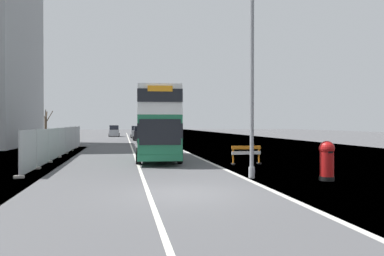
{
  "coord_description": "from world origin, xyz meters",
  "views": [
    {
      "loc": [
        -2.06,
        -13.04,
        2.47
      ],
      "look_at": [
        1.83,
        8.03,
        2.2
      ],
      "focal_mm": 35.04,
      "sensor_mm": 36.0,
      "label": 1
    }
  ],
  "objects_px": {
    "double_decker_bus": "(158,123)",
    "car_oncoming_near": "(145,135)",
    "lamppost_foreground": "(252,77)",
    "car_far_side": "(114,131)",
    "red_pillar_postbox": "(327,159)",
    "roadworks_barrier": "(246,153)",
    "car_receding_far": "(137,132)",
    "car_receding_mid": "(140,134)"
  },
  "relations": [
    {
      "from": "lamppost_foreground",
      "to": "red_pillar_postbox",
      "type": "height_order",
      "value": "lamppost_foreground"
    },
    {
      "from": "car_receding_mid",
      "to": "car_receding_far",
      "type": "xyz_separation_m",
      "value": [
        -0.15,
        8.92,
        -0.0
      ]
    },
    {
      "from": "car_oncoming_near",
      "to": "car_receding_far",
      "type": "bearing_deg",
      "value": 91.25
    },
    {
      "from": "lamppost_foreground",
      "to": "car_far_side",
      "type": "xyz_separation_m",
      "value": [
        -7.32,
        55.52,
        -3.58
      ]
    },
    {
      "from": "lamppost_foreground",
      "to": "car_far_side",
      "type": "height_order",
      "value": "lamppost_foreground"
    },
    {
      "from": "red_pillar_postbox",
      "to": "car_far_side",
      "type": "bearing_deg",
      "value": 100.25
    },
    {
      "from": "red_pillar_postbox",
      "to": "car_receding_mid",
      "type": "distance_m",
      "value": 40.55
    },
    {
      "from": "car_receding_far",
      "to": "double_decker_bus",
      "type": "bearing_deg",
      "value": -89.81
    },
    {
      "from": "double_decker_bus",
      "to": "red_pillar_postbox",
      "type": "height_order",
      "value": "double_decker_bus"
    },
    {
      "from": "red_pillar_postbox",
      "to": "lamppost_foreground",
      "type": "bearing_deg",
      "value": 156.88
    },
    {
      "from": "car_oncoming_near",
      "to": "car_far_side",
      "type": "relative_size",
      "value": 1.05
    },
    {
      "from": "car_far_side",
      "to": "roadworks_barrier",
      "type": "bearing_deg",
      "value": -79.87
    },
    {
      "from": "car_receding_mid",
      "to": "car_receding_far",
      "type": "height_order",
      "value": "car_receding_mid"
    },
    {
      "from": "double_decker_bus",
      "to": "roadworks_barrier",
      "type": "xyz_separation_m",
      "value": [
        4.91,
        -4.23,
        -1.8
      ]
    },
    {
      "from": "double_decker_bus",
      "to": "red_pillar_postbox",
      "type": "bearing_deg",
      "value": -60.46
    },
    {
      "from": "car_far_side",
      "to": "red_pillar_postbox",
      "type": "bearing_deg",
      "value": -79.75
    },
    {
      "from": "car_receding_far",
      "to": "car_far_side",
      "type": "bearing_deg",
      "value": 116.62
    },
    {
      "from": "lamppost_foreground",
      "to": "car_oncoming_near",
      "type": "xyz_separation_m",
      "value": [
        -3.02,
        29.49,
        -3.55
      ]
    },
    {
      "from": "car_oncoming_near",
      "to": "car_far_side",
      "type": "height_order",
      "value": "car_oncoming_near"
    },
    {
      "from": "red_pillar_postbox",
      "to": "roadworks_barrier",
      "type": "bearing_deg",
      "value": 101.15
    },
    {
      "from": "double_decker_bus",
      "to": "car_receding_far",
      "type": "xyz_separation_m",
      "value": [
        -0.12,
        37.98,
        -1.54
      ]
    },
    {
      "from": "red_pillar_postbox",
      "to": "car_receding_mid",
      "type": "height_order",
      "value": "car_receding_mid"
    },
    {
      "from": "car_receding_mid",
      "to": "car_far_side",
      "type": "distance_m",
      "value": 17.19
    },
    {
      "from": "double_decker_bus",
      "to": "car_far_side",
      "type": "relative_size",
      "value": 2.41
    },
    {
      "from": "roadworks_barrier",
      "to": "car_receding_mid",
      "type": "relative_size",
      "value": 0.48
    },
    {
      "from": "car_far_side",
      "to": "car_oncoming_near",
      "type": "bearing_deg",
      "value": -80.62
    },
    {
      "from": "roadworks_barrier",
      "to": "car_far_side",
      "type": "height_order",
      "value": "car_far_side"
    },
    {
      "from": "car_oncoming_near",
      "to": "car_receding_far",
      "type": "distance_m",
      "value": 18.25
    },
    {
      "from": "lamppost_foreground",
      "to": "car_receding_far",
      "type": "height_order",
      "value": "lamppost_foreground"
    },
    {
      "from": "double_decker_bus",
      "to": "lamppost_foreground",
      "type": "bearing_deg",
      "value": -71.35
    },
    {
      "from": "lamppost_foreground",
      "to": "car_receding_far",
      "type": "relative_size",
      "value": 2.28
    },
    {
      "from": "red_pillar_postbox",
      "to": "car_receding_far",
      "type": "bearing_deg",
      "value": 97.4
    },
    {
      "from": "roadworks_barrier",
      "to": "car_receding_far",
      "type": "xyz_separation_m",
      "value": [
        -5.03,
        42.21,
        0.26
      ]
    },
    {
      "from": "double_decker_bus",
      "to": "car_oncoming_near",
      "type": "bearing_deg",
      "value": 89.2
    },
    {
      "from": "lamppost_foreground",
      "to": "car_receding_mid",
      "type": "relative_size",
      "value": 2.5
    },
    {
      "from": "double_decker_bus",
      "to": "lamppost_foreground",
      "type": "distance_m",
      "value": 10.5
    },
    {
      "from": "car_receding_mid",
      "to": "lamppost_foreground",
      "type": "bearing_deg",
      "value": -85.18
    },
    {
      "from": "roadworks_barrier",
      "to": "car_oncoming_near",
      "type": "distance_m",
      "value": 24.41
    },
    {
      "from": "double_decker_bus",
      "to": "car_receding_far",
      "type": "bearing_deg",
      "value": 90.19
    },
    {
      "from": "car_oncoming_near",
      "to": "car_receding_far",
      "type": "height_order",
      "value": "car_oncoming_near"
    },
    {
      "from": "roadworks_barrier",
      "to": "car_receding_mid",
      "type": "distance_m",
      "value": 33.64
    },
    {
      "from": "roadworks_barrier",
      "to": "car_far_side",
      "type": "xyz_separation_m",
      "value": [
        -8.93,
        49.99,
        0.27
      ]
    }
  ]
}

